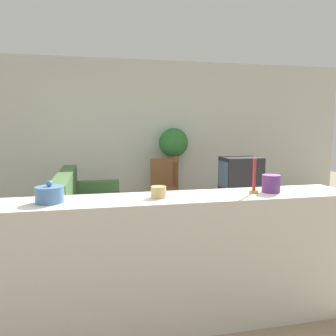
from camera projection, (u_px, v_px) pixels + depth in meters
name	position (u px, v px, depth m)	size (l,w,h in m)	color
ground_plane	(157.00, 287.00, 3.03)	(14.00, 14.00, 0.00)	gray
wall_back	(125.00, 133.00, 6.18)	(9.00, 0.06, 2.70)	silver
couch	(87.00, 214.00, 4.44)	(0.86, 1.96, 0.85)	#476B3D
tv_stand	(240.00, 205.00, 5.12)	(0.94, 0.51, 0.48)	brown
television	(240.00, 174.00, 5.05)	(0.59, 0.44, 0.52)	#232328
wooden_chair	(163.00, 183.00, 5.67)	(0.44, 0.44, 0.91)	brown
plant_stand	(173.00, 183.00, 6.16)	(0.18, 0.18, 0.81)	brown
potted_plant	(174.00, 143.00, 6.07)	(0.54, 0.54, 0.63)	#8E5B3D
foreground_counter	(171.00, 261.00, 2.41)	(2.77, 0.44, 0.97)	silver
decorative_bowl	(50.00, 194.00, 2.17)	(0.19, 0.19, 0.15)	#4C7AAD
candle_jar	(158.00, 192.00, 2.33)	(0.11, 0.11, 0.08)	tan
candlestick	(254.00, 182.00, 2.47)	(0.07, 0.07, 0.27)	#B7933D
coffee_tin	(271.00, 184.00, 2.51)	(0.14, 0.14, 0.13)	#66337F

